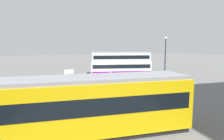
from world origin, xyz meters
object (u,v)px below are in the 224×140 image
at_px(street_lamp, 165,57).
at_px(double_decker_bus, 121,63).
at_px(pedestrian_near_railing, 72,80).
at_px(pedestrian_crossing, 110,78).
at_px(info_sign, 69,74).
at_px(tram_yellow, 67,106).

bearing_deg(street_lamp, double_decker_bus, -83.99).
xyz_separation_m(pedestrian_near_railing, street_lamp, (-10.69, 3.14, 2.65)).
relative_size(double_decker_bus, street_lamp, 1.77).
bearing_deg(double_decker_bus, pedestrian_crossing, 59.90).
distance_m(double_decker_bus, pedestrian_crossing, 9.71).
xyz_separation_m(pedestrian_crossing, street_lamp, (-6.01, 2.68, 2.54)).
xyz_separation_m(double_decker_bus, street_lamp, (-1.16, 11.04, 1.59)).
xyz_separation_m(double_decker_bus, info_sign, (9.75, 7.32, -0.39)).
distance_m(pedestrian_near_railing, pedestrian_crossing, 4.71).
distance_m(tram_yellow, pedestrian_crossing, 13.57).
bearing_deg(tram_yellow, pedestrian_crossing, -119.48).
relative_size(tram_yellow, info_sign, 6.23).
bearing_deg(pedestrian_near_railing, double_decker_bus, -140.37).
bearing_deg(pedestrian_crossing, info_sign, -12.06).
distance_m(double_decker_bus, tram_yellow, 23.21).
bearing_deg(info_sign, double_decker_bus, -143.11).
height_order(double_decker_bus, pedestrian_crossing, double_decker_bus).
relative_size(info_sign, street_lamp, 0.38).
relative_size(pedestrian_near_railing, street_lamp, 0.26).
bearing_deg(info_sign, pedestrian_near_railing, 110.39).
xyz_separation_m(double_decker_bus, tram_yellow, (11.51, 20.16, -0.27)).
height_order(double_decker_bus, street_lamp, street_lamp).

